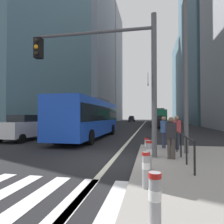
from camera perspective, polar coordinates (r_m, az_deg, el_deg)
ground_plane at (r=28.10m, az=7.75°, el=-4.96°), size 160.00×160.00×0.00m
crosswalk_stripes at (r=5.09m, az=-21.83°, el=-22.33°), size 7.65×3.20×0.01m
lane_centre_line at (r=38.07m, az=8.59°, el=-3.96°), size 0.20×80.00×0.01m
office_tower_left_near at (r=35.06m, az=-21.85°, el=21.90°), size 11.13×24.68×31.11m
office_tower_left_mid at (r=62.97m, az=-6.56°, el=21.04°), size 11.18×22.89×51.35m
office_tower_left_far at (r=84.02m, az=-1.51°, el=12.84°), size 10.63×17.74×44.45m
office_tower_right_mid at (r=58.60m, az=27.20°, el=20.77°), size 13.28×24.57×47.29m
office_tower_right_far at (r=82.48m, az=21.79°, el=8.14°), size 11.49×23.63×30.24m
city_bus_blue_oncoming at (r=16.65m, az=-6.36°, el=-1.23°), size 2.74×11.47×3.40m
sedan_white_oncoming at (r=16.53m, az=-23.83°, el=-4.07°), size 2.14×4.35×1.94m
city_bus_red_receding at (r=43.08m, az=13.34°, el=-1.18°), size 2.71×11.28×3.40m
city_bus_red_distant at (r=64.12m, az=12.65°, el=-1.18°), size 2.91×10.87×3.40m
car_oncoming_mid at (r=66.26m, az=5.67°, el=-1.94°), size 2.06×4.10×1.94m
car_receding_near at (r=31.71m, az=13.09°, el=-2.72°), size 2.20×4.58×1.94m
traffic_signal_gantry at (r=8.83m, az=-0.30°, el=13.48°), size 5.57×0.65×6.00m
street_lamp_post at (r=10.31m, az=20.36°, el=18.35°), size 5.50×0.32×8.00m
bollard_front at (r=3.23m, az=12.24°, el=-23.20°), size 0.20×0.20×0.87m
bollard_left at (r=4.92m, az=9.75°, el=-15.56°), size 0.20×0.20×0.85m
bollard_right at (r=6.53m, az=10.58°, el=-11.63°), size 0.20×0.20×0.92m
bollard_back at (r=8.69m, az=9.96°, el=-9.53°), size 0.20×0.20×0.78m
pedestrian_railing at (r=8.13m, az=19.86°, el=-8.06°), size 0.06×3.91×0.98m
pedestrian_waiting at (r=10.66m, az=18.04°, el=-5.14°), size 0.42×0.45×1.71m
pedestrian_walking at (r=8.26m, az=16.68°, el=-6.55°), size 0.42×0.31×1.66m
pedestrian_far at (r=11.01m, az=14.63°, el=-5.14°), size 0.35×0.44×1.68m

